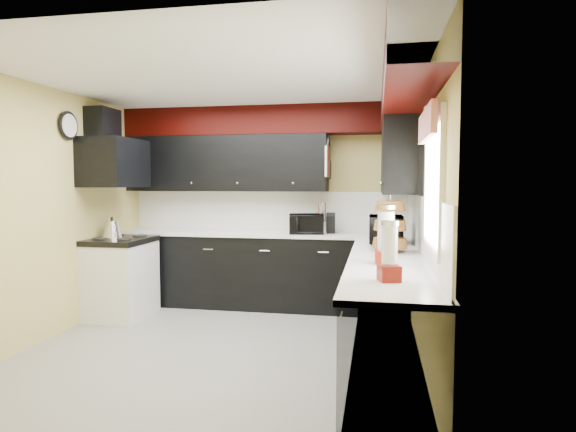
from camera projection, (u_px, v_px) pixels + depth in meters
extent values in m
plane|color=gray|center=(226.00, 346.00, 4.59)|extent=(3.60, 3.60, 0.00)
cube|color=#E0C666|center=(267.00, 206.00, 6.27)|extent=(3.60, 0.06, 2.50)
cube|color=#E0C666|center=(423.00, 218.00, 4.17)|extent=(0.06, 3.60, 2.50)
cube|color=#E0C666|center=(53.00, 213.00, 4.83)|extent=(0.06, 3.60, 2.50)
cube|color=white|center=(223.00, 80.00, 4.41)|extent=(3.60, 3.60, 0.06)
cube|color=black|center=(262.00, 271.00, 6.03)|extent=(3.60, 0.60, 0.90)
cube|color=black|center=(387.00, 316.00, 3.99)|extent=(0.60, 3.00, 0.90)
cube|color=white|center=(262.00, 234.00, 6.00)|extent=(3.62, 0.64, 0.04)
cube|color=white|center=(388.00, 260.00, 3.96)|extent=(0.64, 3.02, 0.04)
cube|color=white|center=(267.00, 211.00, 6.26)|extent=(3.60, 0.02, 0.50)
cube|color=white|center=(422.00, 225.00, 4.18)|extent=(0.02, 3.60, 0.50)
cube|color=black|center=(226.00, 164.00, 6.15)|extent=(2.60, 0.35, 0.70)
cube|color=black|center=(399.00, 159.00, 5.05)|extent=(0.35, 1.80, 0.70)
cube|color=black|center=(264.00, 121.00, 6.01)|extent=(3.60, 0.36, 0.35)
cube|color=black|center=(405.00, 89.00, 3.96)|extent=(0.36, 3.24, 0.35)
cube|color=white|center=(121.00, 280.00, 5.57)|extent=(0.60, 0.75, 0.86)
cube|color=black|center=(120.00, 241.00, 5.53)|extent=(0.62, 0.77, 0.06)
cube|color=black|center=(114.00, 163.00, 5.48)|extent=(0.50, 0.78, 0.55)
cube|color=black|center=(103.00, 126.00, 5.47)|extent=(0.24, 0.40, 0.40)
cube|color=red|center=(427.00, 125.00, 3.26)|extent=(0.04, 0.88, 0.20)
cube|color=white|center=(327.00, 162.00, 5.59)|extent=(0.03, 0.26, 0.35)
imported|color=black|center=(306.00, 224.00, 5.81)|extent=(0.46, 0.40, 0.24)
imported|color=black|center=(386.00, 229.00, 4.94)|extent=(0.35, 0.51, 0.28)
cylinder|color=silver|center=(322.00, 227.00, 5.85)|extent=(0.14, 0.14, 0.15)
cube|color=black|center=(331.00, 224.00, 5.84)|extent=(0.12, 0.16, 0.24)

